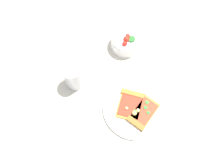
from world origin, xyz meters
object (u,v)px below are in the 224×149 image
at_px(pizza_slice_near, 142,114).
at_px(salad_bowl, 126,41).
at_px(pizza_slice_far, 131,103).
at_px(plate, 135,107).
at_px(soda_glass, 74,77).

distance_m(pizza_slice_near, salad_bowl, 0.32).
distance_m(pizza_slice_far, salad_bowl, 0.27).
bearing_deg(salad_bowl, plate, -102.75).
distance_m(pizza_slice_far, soda_glass, 0.25).
height_order(pizza_slice_near, soda_glass, soda_glass).
bearing_deg(salad_bowl, soda_glass, -159.27).
bearing_deg(pizza_slice_near, pizza_slice_far, 114.25).
distance_m(pizza_slice_near, pizza_slice_far, 0.06).
bearing_deg(soda_glass, pizza_slice_far, -42.44).
bearing_deg(pizza_slice_far, soda_glass, 137.56).
bearing_deg(plate, salad_bowl, 77.25).
xyz_separation_m(salad_bowl, soda_glass, (-0.26, -0.10, 0.02)).
bearing_deg(salad_bowl, pizza_slice_near, -99.05).
height_order(pizza_slice_far, salad_bowl, salad_bowl).
bearing_deg(pizza_slice_near, plate, 108.57).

